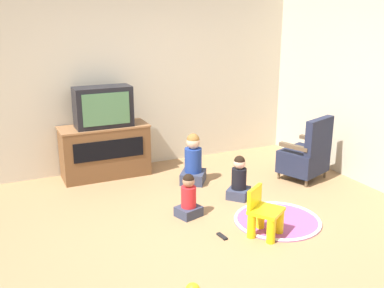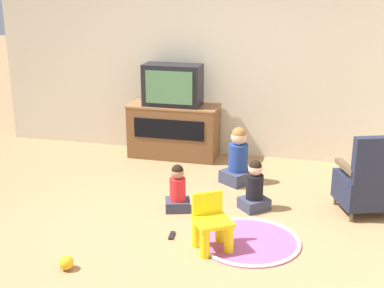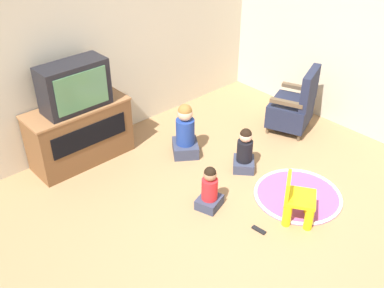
# 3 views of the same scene
# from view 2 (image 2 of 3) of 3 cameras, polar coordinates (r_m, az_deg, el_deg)

# --- Properties ---
(ground_plane) EXTENTS (30.00, 30.00, 0.00)m
(ground_plane) POSITION_cam_2_polar(r_m,az_deg,el_deg) (5.32, -3.91, -8.85)
(ground_plane) COLOR #9E754C
(wall_back) EXTENTS (5.75, 0.12, 2.75)m
(wall_back) POSITION_cam_2_polar(r_m,az_deg,el_deg) (7.22, 0.93, 9.71)
(wall_back) COLOR beige
(wall_back) RESTS_ON ground_plane
(tv_cabinet) EXTENTS (1.20, 0.50, 0.72)m
(tv_cabinet) POSITION_cam_2_polar(r_m,az_deg,el_deg) (7.19, -1.95, 1.52)
(tv_cabinet) COLOR brown
(tv_cabinet) RESTS_ON ground_plane
(television) EXTENTS (0.76, 0.35, 0.54)m
(television) POSITION_cam_2_polar(r_m,az_deg,el_deg) (7.01, -2.09, 6.30)
(television) COLOR black
(television) RESTS_ON tv_cabinet
(black_armchair) EXTENTS (0.72, 0.68, 0.88)m
(black_armchair) POSITION_cam_2_polar(r_m,az_deg,el_deg) (5.75, 18.49, -3.91)
(black_armchair) COLOR brown
(black_armchair) RESTS_ON ground_plane
(yellow_kid_chair) EXTENTS (0.43, 0.42, 0.50)m
(yellow_kid_chair) POSITION_cam_2_polar(r_m,az_deg,el_deg) (4.84, 2.11, -8.83)
(yellow_kid_chair) COLOR yellow
(yellow_kid_chair) RESTS_ON ground_plane
(play_mat) EXTENTS (0.96, 0.96, 0.04)m
(play_mat) POSITION_cam_2_polar(r_m,az_deg,el_deg) (5.06, 6.13, -10.26)
(play_mat) COLOR #A54C8C
(play_mat) RESTS_ON ground_plane
(child_watching_left) EXTENTS (0.31, 0.29, 0.50)m
(child_watching_left) POSITION_cam_2_polar(r_m,az_deg,el_deg) (5.59, -1.54, -4.98)
(child_watching_left) COLOR #33384C
(child_watching_left) RESTS_ON ground_plane
(child_watching_center) EXTENTS (0.37, 0.37, 0.54)m
(child_watching_center) POSITION_cam_2_polar(r_m,az_deg,el_deg) (5.64, 6.69, -4.71)
(child_watching_center) COLOR #33384C
(child_watching_center) RESTS_ON ground_plane
(child_watching_right) EXTENTS (0.45, 0.46, 0.68)m
(child_watching_right) POSITION_cam_2_polar(r_m,az_deg,el_deg) (6.31, 4.95, -1.61)
(child_watching_right) COLOR #33384C
(child_watching_right) RESTS_ON ground_plane
(toy_ball) EXTENTS (0.13, 0.13, 0.13)m
(toy_ball) POSITION_cam_2_polar(r_m,az_deg,el_deg) (4.71, -13.27, -12.22)
(toy_ball) COLOR yellow
(toy_ball) RESTS_ON ground_plane
(remote_control) EXTENTS (0.06, 0.15, 0.02)m
(remote_control) POSITION_cam_2_polar(r_m,az_deg,el_deg) (5.13, -2.17, -9.72)
(remote_control) COLOR black
(remote_control) RESTS_ON ground_plane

